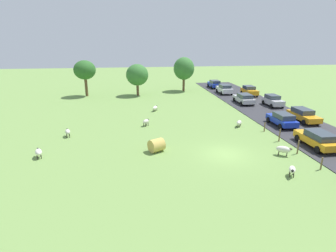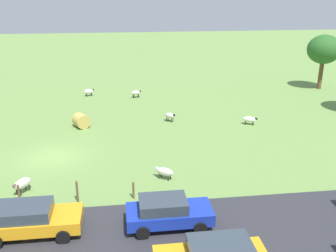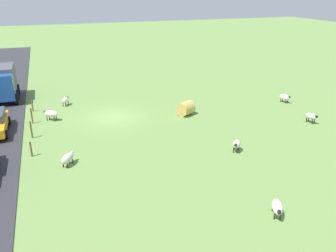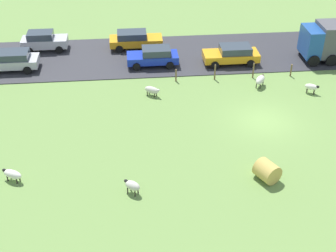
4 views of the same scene
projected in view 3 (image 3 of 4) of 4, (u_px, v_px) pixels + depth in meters
The scene contains 14 objects.
ground_plane at pixel (113, 117), 28.67m from camera, with size 160.00×160.00×0.00m, color #6B8E47.
sheep_0 at pixel (68, 158), 20.83m from camera, with size 1.05×1.23×0.73m.
sheep_1 at pixel (311, 116), 27.30m from camera, with size 0.71×1.12×0.79m.
sheep_2 at pixel (285, 97), 32.12m from camera, with size 0.83×1.15×0.79m.
sheep_3 at pixel (237, 144), 22.53m from camera, with size 0.96×1.02×0.80m.
sheep_4 at pixel (65, 100), 31.30m from camera, with size 0.86×1.06×0.76m.
sheep_5 at pixel (277, 207), 16.21m from camera, with size 0.97×1.27×0.72m.
sheep_6 at pixel (51, 114), 27.79m from camera, with size 1.29×1.12×0.86m.
hay_bale_0 at pixel (186, 108), 28.99m from camera, with size 1.16×1.16×1.22m, color tan.
fence_post_0 at pixel (32, 106), 29.87m from camera, with size 0.12×0.12×1.02m, color brown.
fence_post_1 at pixel (32, 116), 27.17m from camera, with size 0.12×0.12×1.26m, color brown.
fence_post_2 at pixel (31, 130), 24.51m from camera, with size 0.12×0.12×1.27m, color brown.
fence_post_3 at pixel (31, 149), 21.91m from camera, with size 0.12×0.12×1.01m, color brown.
truck_0 at pixel (0, 83), 32.25m from camera, with size 2.81×4.85×3.09m.
Camera 3 is at (4.63, 26.85, 10.06)m, focal length 37.10 mm.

